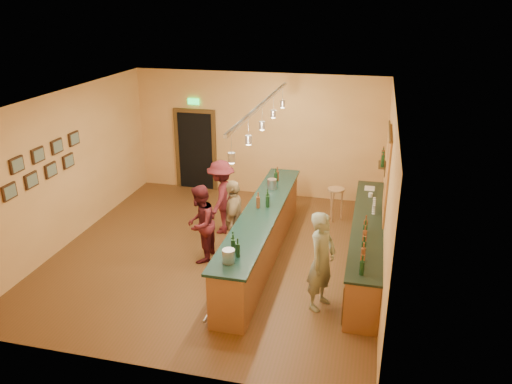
% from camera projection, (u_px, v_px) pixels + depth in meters
% --- Properties ---
extents(floor, '(7.00, 7.00, 0.00)m').
position_uv_depth(floor, '(218.00, 253.00, 10.32)').
color(floor, brown).
rests_on(floor, ground).
extents(ceiling, '(6.50, 7.00, 0.02)m').
position_uv_depth(ceiling, '(213.00, 98.00, 9.15)').
color(ceiling, silver).
rests_on(ceiling, wall_back).
extents(wall_back, '(6.50, 0.02, 3.20)m').
position_uv_depth(wall_back, '(257.00, 135.00, 12.90)').
color(wall_back, tan).
rests_on(wall_back, floor).
extents(wall_front, '(6.50, 0.02, 3.20)m').
position_uv_depth(wall_front, '(134.00, 269.00, 6.57)').
color(wall_front, tan).
rests_on(wall_front, floor).
extents(wall_left, '(0.02, 7.00, 3.20)m').
position_uv_depth(wall_left, '(68.00, 168.00, 10.44)').
color(wall_left, tan).
rests_on(wall_left, floor).
extents(wall_right, '(0.02, 7.00, 3.20)m').
position_uv_depth(wall_right, '(387.00, 195.00, 9.02)').
color(wall_right, tan).
rests_on(wall_right, floor).
extents(doorway, '(1.15, 0.09, 2.48)m').
position_uv_depth(doorway, '(196.00, 148.00, 13.42)').
color(doorway, black).
rests_on(doorway, wall_back).
extents(tapestry, '(0.03, 1.40, 1.60)m').
position_uv_depth(tapestry, '(387.00, 174.00, 9.30)').
color(tapestry, maroon).
rests_on(tapestry, wall_right).
extents(bottle_shelf, '(0.17, 0.55, 0.54)m').
position_uv_depth(bottle_shelf, '(383.00, 160.00, 10.73)').
color(bottle_shelf, '#483315').
rests_on(bottle_shelf, wall_right).
extents(picture_grid, '(0.06, 2.20, 0.70)m').
position_uv_depth(picture_grid, '(45.00, 163.00, 9.63)').
color(picture_grid, '#382111').
rests_on(picture_grid, wall_left).
extents(back_counter, '(0.60, 4.55, 1.27)m').
position_uv_depth(back_counter, '(366.00, 243.00, 9.65)').
color(back_counter, brown).
rests_on(back_counter, floor).
extents(tasting_bar, '(0.74, 5.10, 1.38)m').
position_uv_depth(tasting_bar, '(262.00, 231.00, 9.89)').
color(tasting_bar, brown).
rests_on(tasting_bar, floor).
extents(pendant_track, '(0.11, 4.60, 0.50)m').
position_uv_depth(pendant_track, '(262.00, 113.00, 9.02)').
color(pendant_track, silver).
rests_on(pendant_track, ceiling).
extents(bartender, '(0.62, 0.74, 1.73)m').
position_uv_depth(bartender, '(322.00, 261.00, 8.25)').
color(bartender, gray).
rests_on(bartender, floor).
extents(customer_a, '(0.60, 0.77, 1.57)m').
position_uv_depth(customer_a, '(200.00, 224.00, 9.78)').
color(customer_a, '#59191E').
rests_on(customer_a, floor).
extents(customer_b, '(0.54, 1.02, 1.65)m').
position_uv_depth(customer_b, '(234.00, 220.00, 9.87)').
color(customer_b, '#997A51').
rests_on(customer_b, floor).
extents(customer_c, '(0.62, 1.07, 1.66)m').
position_uv_depth(customer_c, '(221.00, 197.00, 10.97)').
color(customer_c, '#59191E').
rests_on(customer_c, floor).
extents(bar_stool, '(0.39, 0.39, 0.80)m').
position_uv_depth(bar_stool, '(336.00, 194.00, 11.59)').
color(bar_stool, '#A9734C').
rests_on(bar_stool, floor).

